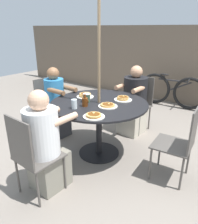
{
  "coord_description": "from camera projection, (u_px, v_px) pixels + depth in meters",
  "views": [
    {
      "loc": [
        1.64,
        -2.16,
        1.68
      ],
      "look_at": [
        0.0,
        0.0,
        0.63
      ],
      "focal_mm": 35.0,
      "sensor_mm": 36.0,
      "label": 1
    }
  ],
  "objects": [
    {
      "name": "diner_east",
      "position": [
        134.0,
        104.0,
        3.6
      ],
      "size": [
        0.4,
        0.53,
        1.13
      ],
      "rotation": [
        0.0,
        0.0,
        -3.18
      ],
      "color": "beige",
      "rests_on": "ground"
    },
    {
      "name": "bicycle",
      "position": [
        172.0,
        91.0,
        4.87
      ],
      "size": [
        1.48,
        0.44,
        0.73
      ],
      "rotation": [
        0.0,
        0.0,
        0.07
      ],
      "color": "black",
      "rests_on": "ground"
    },
    {
      "name": "pancake_plate_b",
      "position": [
        94.0,
        116.0,
        2.39
      ],
      "size": [
        0.24,
        0.24,
        0.05
      ],
      "color": "silver",
      "rests_on": "patio_table"
    },
    {
      "name": "drinking_glass_a",
      "position": [
        74.0,
        104.0,
        2.63
      ],
      "size": [
        0.07,
        0.07,
        0.12
      ],
      "primitive_type": "cylinder",
      "color": "silver",
      "rests_on": "patio_table"
    },
    {
      "name": "umbrella_pole",
      "position": [
        99.0,
        72.0,
        2.72
      ],
      "size": [
        0.04,
        0.04,
        2.33
      ],
      "primitive_type": "cylinder",
      "color": "#846B4C",
      "rests_on": "ground"
    },
    {
      "name": "syrup_bottle",
      "position": [
        85.0,
        102.0,
        2.71
      ],
      "size": [
        0.09,
        0.07,
        0.15
      ],
      "color": "#602D0F",
      "rests_on": "patio_table"
    },
    {
      "name": "ground_plane",
      "position": [
        99.0,
        153.0,
        3.14
      ],
      "size": [
        12.0,
        12.0,
        0.0
      ],
      "primitive_type": "plane",
      "color": "gray"
    },
    {
      "name": "diner_south",
      "position": [
        56.0,
        105.0,
        3.5
      ],
      "size": [
        0.53,
        0.34,
        1.12
      ],
      "rotation": [
        0.0,
        0.0,
        -1.63
      ],
      "color": "#3D3D42",
      "rests_on": "ground"
    },
    {
      "name": "patio_table",
      "position": [
        99.0,
        111.0,
        2.91
      ],
      "size": [
        1.28,
        1.28,
        0.76
      ],
      "color": "black",
      "rests_on": "ground"
    },
    {
      "name": "patio_chair_north",
      "position": [
        181.0,
        140.0,
        2.42
      ],
      "size": [
        0.45,
        0.45,
        0.92
      ],
      "rotation": [
        0.0,
        0.0,
        -4.63
      ],
      "color": "#514C47",
      "rests_on": "ground"
    },
    {
      "name": "patio_chair_west",
      "position": [
        31.0,
        153.0,
        2.17
      ],
      "size": [
        0.43,
        0.43,
        0.92
      ],
      "rotation": [
        0.0,
        0.0,
        -0.03
      ],
      "color": "#514C47",
      "rests_on": "ground"
    },
    {
      "name": "diner_west",
      "position": [
        45.0,
        146.0,
        2.3
      ],
      "size": [
        0.36,
        0.53,
        1.13
      ],
      "rotation": [
        0.0,
        0.0,
        -0.03
      ],
      "color": "gray",
      "rests_on": "ground"
    },
    {
      "name": "pancake_plate_c",
      "position": [
        123.0,
        99.0,
        2.95
      ],
      "size": [
        0.24,
        0.24,
        0.06
      ],
      "color": "silver",
      "rests_on": "patio_table"
    },
    {
      "name": "patio_chair_south",
      "position": [
        50.0,
        103.0,
        3.61
      ],
      "size": [
        0.44,
        0.44,
        0.92
      ],
      "rotation": [
        0.0,
        0.0,
        -1.63
      ],
      "color": "#514C47",
      "rests_on": "ground"
    },
    {
      "name": "back_fence",
      "position": [
        175.0,
        66.0,
        4.98
      ],
      "size": [
        10.0,
        0.06,
        1.73
      ],
      "primitive_type": "cube",
      "color": "brown",
      "rests_on": "ground"
    },
    {
      "name": "coffee_cup",
      "position": [
        87.0,
        98.0,
        2.86
      ],
      "size": [
        0.09,
        0.09,
        0.12
      ],
      "color": "#33513D",
      "rests_on": "patio_table"
    },
    {
      "name": "pancake_plate_d",
      "position": [
        85.0,
        96.0,
        3.08
      ],
      "size": [
        0.24,
        0.24,
        0.06
      ],
      "color": "silver",
      "rests_on": "patio_table"
    },
    {
      "name": "patio_chair_east",
      "position": [
        139.0,
        101.0,
        3.73
      ],
      "size": [
        0.43,
        0.43,
        0.92
      ],
      "rotation": [
        0.0,
        0.0,
        -3.18
      ],
      "color": "#514C47",
      "rests_on": "ground"
    },
    {
      "name": "pancake_plate_a",
      "position": [
        108.0,
        105.0,
        2.71
      ],
      "size": [
        0.24,
        0.24,
        0.04
      ],
      "color": "silver",
      "rests_on": "patio_table"
    }
  ]
}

